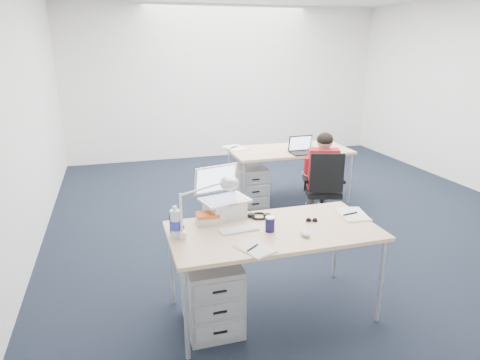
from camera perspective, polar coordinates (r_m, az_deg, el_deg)
name	(u,v)px	position (r m, az deg, el deg)	size (l,w,h in m)	color
floor	(301,220)	(5.39, 8.10, -5.33)	(7.00, 7.00, 0.00)	black
room	(307,79)	(4.99, 8.95, 13.15)	(6.02, 7.02, 2.80)	white
desk_near	(274,235)	(3.32, 4.52, -7.27)	(1.60, 0.80, 0.73)	tan
desk_far	(289,153)	(5.86, 6.61, 3.65)	(1.60, 0.80, 0.73)	tan
office_chair	(322,204)	(5.21, 10.92, -3.18)	(0.74, 0.74, 0.93)	black
seated_person	(321,177)	(5.26, 10.75, 0.44)	(0.48, 0.67, 1.11)	red
drawer_pedestal_near	(212,294)	(3.36, -3.80, -14.89)	(0.40, 0.50, 0.55)	#A1A3A7
drawer_pedestal_far	(249,186)	(5.72, 1.26, -0.84)	(0.40, 0.50, 0.55)	#A1A3A7
silver_laptop	(224,194)	(3.45, -2.09, -1.83)	(0.38, 0.30, 0.40)	silver
wireless_keyboard	(239,229)	(3.27, -0.17, -6.59)	(0.29, 0.12, 0.01)	white
computer_mouse	(305,233)	(3.21, 8.71, -7.04)	(0.07, 0.11, 0.04)	white
headphones	(259,215)	(3.51, 2.57, -4.73)	(0.19, 0.15, 0.03)	black
can_koozie	(270,224)	(3.24, 4.02, -5.87)	(0.07, 0.07, 0.12)	#1A1645
water_bottle	(175,222)	(3.15, -8.62, -5.51)	(0.08, 0.08, 0.24)	silver
bear_figurine	(180,227)	(3.20, -8.02, -6.22)	(0.07, 0.05, 0.13)	#28701D
book_stack	(208,218)	(3.39, -4.25, -5.12)	(0.19, 0.14, 0.08)	silver
cordless_phone	(173,223)	(3.24, -8.98, -5.75)	(0.04, 0.02, 0.15)	black
papers_left	(255,249)	(2.98, 1.99, -9.13)	(0.18, 0.26, 0.01)	#D6DA7E
papers_right	(352,215)	(3.67, 14.74, -4.49)	(0.21, 0.30, 0.01)	#D6DA7E
sunglasses	(312,220)	(3.47, 9.55, -5.34)	(0.09, 0.04, 0.02)	black
desk_lamp	(200,206)	(3.11, -5.36, -3.53)	(0.41, 0.15, 0.46)	silver
dark_laptop	(304,145)	(5.61, 8.49, 4.66)	(0.32, 0.31, 0.23)	black
far_cup	(311,143)	(6.05, 9.41, 4.83)	(0.06, 0.06, 0.09)	white
far_papers	(235,148)	(5.86, -0.65, 4.28)	(0.24, 0.34, 0.01)	white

